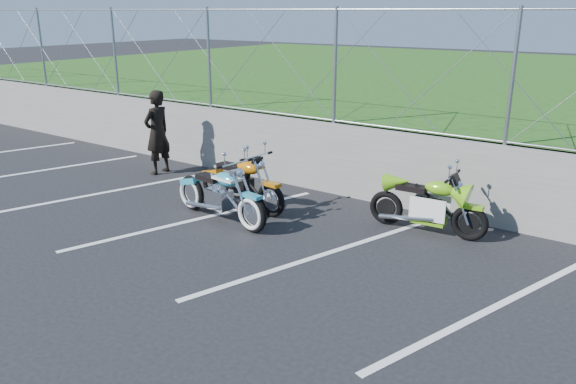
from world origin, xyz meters
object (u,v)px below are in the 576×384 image
Objects in this scene: person_standing at (157,132)px; cruiser_turquoise at (221,196)px; naked_orange at (242,184)px; sportbike_green at (429,207)px.

cruiser_turquoise is at bearing 63.85° from person_standing.
cruiser_turquoise is 0.70m from naked_orange.
naked_orange is (-0.14, 0.69, 0.01)m from cruiser_turquoise.
person_standing is (-2.80, 0.66, 0.44)m from naked_orange.
sportbike_green is 5.83m from person_standing.
person_standing reaches higher than cruiser_turquoise.
sportbike_green is at bearing 20.32° from naked_orange.
naked_orange reaches higher than sportbike_green.
naked_orange is 3.12m from sportbike_green.
cruiser_turquoise is at bearing -72.67° from naked_orange.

